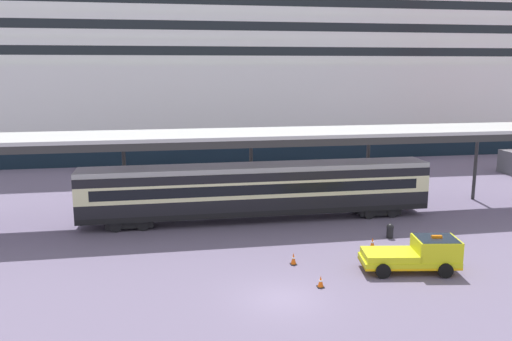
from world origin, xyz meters
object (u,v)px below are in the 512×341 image
Objects in this scene: traffic_cone_mid at (321,282)px; traffic_cone_far at (372,243)px; quay_bollard at (390,230)px; cruise_ship at (179,53)px; traffic_cone_near at (293,259)px; train_carriage at (258,189)px; service_truck at (419,254)px.

traffic_cone_mid is 7.08m from traffic_cone_far.
quay_bollard reaches higher than traffic_cone_far.
cruise_ship is 47.16m from traffic_cone_near.
cruise_ship is 179.20× the size of traffic_cone_far.
traffic_cone_mid is at bearing -85.34° from train_carriage.
service_truck is at bearing 11.33° from traffic_cone_mid.
cruise_ship is at bearing 102.98° from traffic_cone_far.
traffic_cone_near is at bearing -84.27° from cruise_ship.
train_carriage is at bearing 129.27° from traffic_cone_far.
traffic_cone_far is at bearing -77.02° from cruise_ship.
cruise_ship reaches higher than traffic_cone_mid.
traffic_cone_far is at bearing 104.48° from service_truck.
traffic_cone_far reaches higher than traffic_cone_mid.
traffic_cone_near is 8.15m from quay_bollard.
service_truck is at bearing -76.90° from cruise_ship.
service_truck is 6.86m from traffic_cone_near.
traffic_cone_far is (-1.02, 3.94, -0.66)m from service_truck.
train_carriage is 26.23× the size of quay_bollard.
train_carriage is 41.00× the size of traffic_cone_mid.
cruise_ship reaches higher than traffic_cone_far.
traffic_cone_mid is 0.92× the size of traffic_cone_far.
traffic_cone_mid is at bearing -168.67° from service_truck.
traffic_cone_near is at bearing -87.34° from train_carriage.
cruise_ship is at bearing 95.73° from traffic_cone_near.
train_carriage reaches higher than service_truck.
service_truck is (6.91, -11.15, -1.32)m from train_carriage.
quay_bollard is (7.79, -5.54, -1.80)m from train_carriage.
service_truck is 7.93× the size of traffic_cone_near.
train_carriage reaches higher than quay_bollard.
service_truck is 8.88× the size of traffic_cone_mid.
quay_bollard reaches higher than traffic_cone_near.
service_truck is (11.04, -47.41, -11.72)m from cruise_ship.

